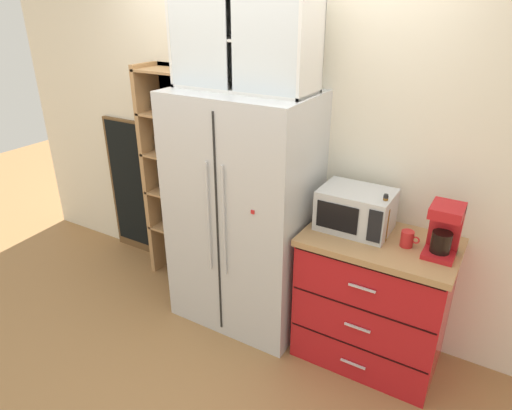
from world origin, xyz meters
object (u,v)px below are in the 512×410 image
microwave (356,210)px  chalkboard_menu (136,188)px  coffee_maker (444,229)px  refrigerator (244,213)px  mug_red (407,239)px  bottle_green (383,220)px  bottle_amber (383,221)px

microwave → chalkboard_menu: chalkboard_menu is taller
coffee_maker → refrigerator: bearing=-178.1°
mug_red → bottle_green: (-0.15, -0.00, 0.08)m
refrigerator → bottle_amber: refrigerator is taller
bottle_amber → coffee_maker: bearing=2.8°
bottle_amber → chalkboard_menu: bearing=173.4°
mug_red → bottle_amber: (-0.15, 0.00, 0.08)m
refrigerator → chalkboard_menu: size_ratio=1.34×
refrigerator → coffee_maker: 1.32m
chalkboard_menu → microwave: bearing=-5.6°
microwave → chalkboard_menu: (-2.13, 0.21, -0.39)m
coffee_maker → bottle_amber: (-0.34, -0.02, -0.03)m
bottle_amber → microwave: bearing=162.7°
bottle_green → chalkboard_menu: bearing=173.4°
microwave → bottle_amber: size_ratio=1.53×
microwave → mug_red: bearing=-9.9°
refrigerator → bottle_green: refrigerator is taller
coffee_maker → microwave: bearing=175.4°
refrigerator → microwave: (0.77, 0.08, 0.18)m
refrigerator → chalkboard_menu: 1.41m
coffee_maker → bottle_green: bearing=-176.9°
chalkboard_menu → bottle_amber: bearing=-6.6°
mug_red → bottle_green: bearing=-179.6°
refrigerator → chalkboard_menu: (-1.36, 0.29, -0.21)m
microwave → mug_red: 0.36m
coffee_maker → bottle_amber: bearing=-177.2°
refrigerator → mug_red: size_ratio=15.57×
bottle_amber → chalkboard_menu: chalkboard_menu is taller
microwave → chalkboard_menu: bearing=174.4°
bottle_green → chalkboard_menu: chalkboard_menu is taller
microwave → mug_red: size_ratio=4.03×
microwave → bottle_green: 0.20m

